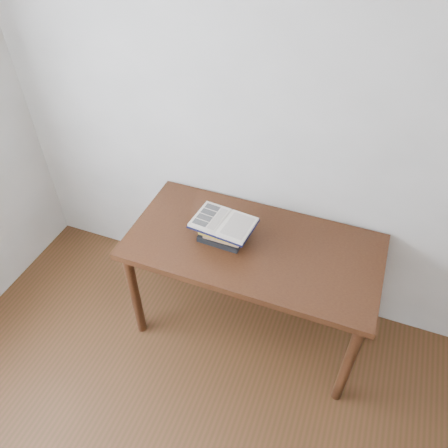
% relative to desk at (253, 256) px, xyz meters
% --- Properties ---
extents(room_shell, '(3.54, 3.54, 2.62)m').
position_rel_desk_xyz_m(room_shell, '(-0.06, -1.37, 0.96)').
color(room_shell, silver).
rests_on(room_shell, ground).
extents(desk, '(1.42, 0.71, 0.76)m').
position_rel_desk_xyz_m(desk, '(0.00, 0.00, 0.00)').
color(desk, '#402210').
rests_on(desk, ground).
extents(book_stack, '(0.25, 0.18, 0.12)m').
position_rel_desk_xyz_m(book_stack, '(-0.17, -0.02, 0.16)').
color(book_stack, black).
rests_on(book_stack, desk).
extents(open_book, '(0.36, 0.26, 0.03)m').
position_rel_desk_xyz_m(open_book, '(-0.17, -0.03, 0.23)').
color(open_book, black).
rests_on(open_book, book_stack).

